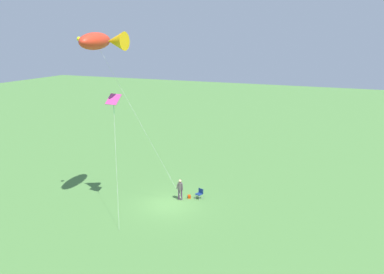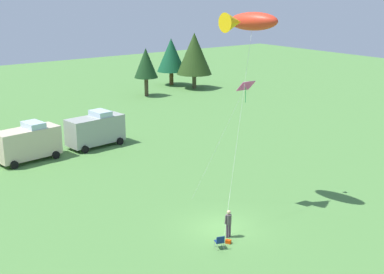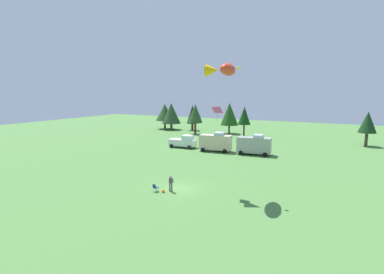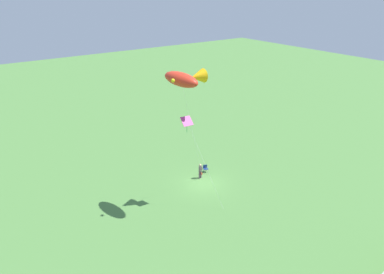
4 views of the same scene
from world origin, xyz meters
The scene contains 6 objects.
ground_plane centered at (0.00, 0.00, 0.00)m, with size 160.00×160.00×0.00m, color #4D7F3C.
person_kite_flyer centered at (-0.46, -1.17, 1.02)m, with size 0.59×0.38×1.74m.
folding_chair centered at (-1.83, -2.01, 0.49)m, with size 0.62×0.62×0.82m.
backpack_on_grass centered at (-0.99, -1.79, 0.11)m, with size 0.32×0.22×0.22m, color #CA3505.
kite_large_fish centered at (3.87, 2.29, 12.46)m, with size 6.23×5.40×13.12m.
kite_diamond_rainbow centered at (3.35, 1.88, 8.21)m, with size 2.57×3.55×8.76m.
Camera 1 is at (-11.99, 24.25, 12.71)m, focal length 35.00 mm.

